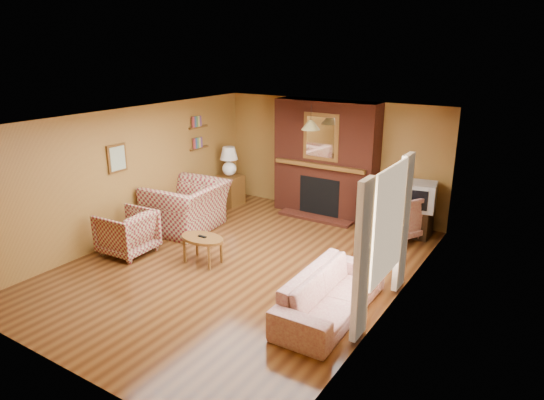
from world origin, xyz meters
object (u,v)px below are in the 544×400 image
Objects in this scene: plaid_loveseat at (187,207)px; floral_sofa at (331,294)px; side_table at (230,190)px; coffee_table at (202,241)px; tv_stand at (417,223)px; crt_tv at (420,196)px; table_lamp at (229,160)px; plaid_armchair at (127,232)px; fireplace at (325,160)px; floral_armchair at (392,215)px.

plaid_loveseat is 3.99m from floral_sofa.
floral_sofa is 5.03m from side_table.
plaid_loveseat is 1.62m from coffee_table.
tv_stand is 0.52m from crt_tv.
table_lamp is at bearing -176.84° from plaid_loveseat.
crt_tv is (4.00, 3.46, 0.41)m from plaid_armchair.
plaid_loveseat is at bearing 69.21° from floral_sofa.
coffee_table is at bearing -130.86° from crt_tv.
fireplace reaches higher than plaid_armchair.
floral_armchair is 1.44× the size of side_table.
fireplace reaches higher than floral_sofa.
side_table is 4.19m from crt_tv.
plaid_loveseat is 2.18× the size of table_lamp.
table_lamp reaches higher than floral_sofa.
floral_sofa is 3.10m from floral_armchair.
floral_sofa is (1.90, -3.58, -0.88)m from fireplace.
plaid_loveseat is 4.41m from crt_tv.
floral_armchair is 3.81m from table_lamp.
plaid_armchair is 4.80m from floral_armchair.
plaid_armchair reaches higher than tv_stand.
side_table is at bearing -165.71° from fireplace.
plaid_armchair is 1.58× the size of tv_stand.
fireplace reaches higher than tv_stand.
tv_stand is (3.90, 2.04, -0.20)m from plaid_loveseat.
fireplace is 3.40m from coffee_table.
floral_sofa is (3.85, 0.07, -0.08)m from plaid_armchair.
crt_tv reaches higher than floral_armchair.
plaid_loveseat reaches higher than floral_armchair.
side_table is at bearing 135.00° from table_lamp.
tv_stand is at bearing 90.00° from crt_tv.
floral_armchair is at bearing -141.79° from tv_stand.
plaid_armchair is at bearing -87.24° from table_lamp.
crt_tv is at bearing 4.74° from table_lamp.
tv_stand is (2.65, 3.07, -0.12)m from coffee_table.
coffee_table is 1.48× the size of tv_stand.
plaid_loveseat is 1.80m from table_lamp.
floral_sofa reaches higher than tv_stand.
table_lamp is (-1.50, 2.72, 0.64)m from coffee_table.
floral_armchair is 1.49× the size of crt_tv.
fireplace is 4.22m from plaid_armchair.
table_lamp is (0.00, -0.00, 0.70)m from side_table.
table_lamp is at bearing -175.26° from crt_tv.
tv_stand is (2.05, -0.18, -0.92)m from fireplace.
plaid_loveseat is 2.14× the size of side_table.
plaid_armchair reaches higher than floral_sofa.
tv_stand is (0.39, 0.30, -0.17)m from floral_armchair.
table_lamp is 1.23× the size of tv_stand.
side_table is 1.04× the size of crt_tv.
side_table is (-0.15, 3.12, -0.05)m from plaid_armchair.
fireplace reaches higher than table_lamp.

